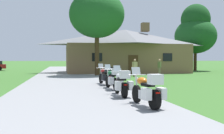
% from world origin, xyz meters
% --- Properties ---
extents(ground_plane, '(500.00, 500.00, 0.00)m').
position_xyz_m(ground_plane, '(0.00, 20.00, 0.00)').
color(ground_plane, '#386628').
extents(asphalt_driveway, '(6.40, 80.00, 0.06)m').
position_xyz_m(asphalt_driveway, '(0.00, 18.00, 0.03)').
color(asphalt_driveway, gray).
rests_on(asphalt_driveway, ground).
extents(motorcycle_orange_nearest_to_camera, '(0.87, 2.08, 1.30)m').
position_xyz_m(motorcycle_orange_nearest_to_camera, '(2.12, 7.28, 0.61)').
color(motorcycle_orange_nearest_to_camera, black).
rests_on(motorcycle_orange_nearest_to_camera, asphalt_driveway).
extents(motorcycle_white_second_in_row, '(0.72, 2.08, 1.30)m').
position_xyz_m(motorcycle_white_second_in_row, '(1.84, 9.95, 0.61)').
color(motorcycle_white_second_in_row, black).
rests_on(motorcycle_white_second_in_row, asphalt_driveway).
extents(motorcycle_green_third_in_row, '(0.87, 2.08, 1.30)m').
position_xyz_m(motorcycle_green_third_in_row, '(1.99, 12.63, 0.61)').
color(motorcycle_green_third_in_row, black).
rests_on(motorcycle_green_third_in_row, asphalt_driveway).
extents(motorcycle_red_farthest_in_row, '(0.92, 2.08, 1.30)m').
position_xyz_m(motorcycle_red_farthest_in_row, '(2.01, 15.18, 0.61)').
color(motorcycle_red_farthest_in_row, black).
rests_on(motorcycle_red_farthest_in_row, asphalt_driveway).
extents(stone_lodge, '(15.17, 8.05, 6.21)m').
position_xyz_m(stone_lodge, '(7.09, 31.06, 2.73)').
color(stone_lodge, brown).
rests_on(stone_lodge, ground).
extents(bystander_olive_shirt_near_lodge, '(0.43, 0.40, 1.67)m').
position_xyz_m(bystander_olive_shirt_near_lodge, '(8.71, 23.49, 0.93)').
color(bystander_olive_shirt_near_lodge, '#75664C').
rests_on(bystander_olive_shirt_near_lodge, ground).
extents(bystander_tan_shirt_beside_signpost, '(0.55, 0.25, 1.67)m').
position_xyz_m(bystander_tan_shirt_beside_signpost, '(6.09, 23.04, 0.93)').
color(bystander_tan_shirt_beside_signpost, '#75664C').
rests_on(bystander_tan_shirt_beside_signpost, ground).
extents(tree_right_of_lodge, '(5.84, 5.84, 9.47)m').
position_xyz_m(tree_right_of_lodge, '(18.06, 33.94, 5.64)').
color(tree_right_of_lodge, '#422D19').
rests_on(tree_right_of_lodge, ground).
extents(tree_by_lodge_front, '(5.48, 5.48, 10.34)m').
position_xyz_m(tree_by_lodge_front, '(2.79, 25.20, 6.73)').
color(tree_by_lodge_front, '#422D19').
rests_on(tree_by_lodge_front, ground).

